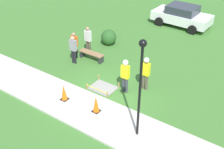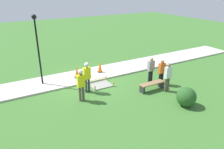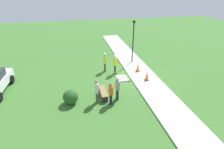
{
  "view_description": "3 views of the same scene",
  "coord_description": "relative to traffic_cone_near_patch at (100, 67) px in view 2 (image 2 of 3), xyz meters",
  "views": [
    {
      "loc": [
        6.66,
        -8.71,
        8.24
      ],
      "look_at": [
        -0.14,
        1.14,
        0.71
      ],
      "focal_mm": 45.0,
      "sensor_mm": 36.0,
      "label": 1
    },
    {
      "loc": [
        5.12,
        11.78,
        5.79
      ],
      "look_at": [
        -0.58,
        1.79,
        1.1
      ],
      "focal_mm": 35.0,
      "sensor_mm": 36.0,
      "label": 2
    },
    {
      "loc": [
        -13.26,
        4.43,
        7.14
      ],
      "look_at": [
        -0.82,
        1.69,
        0.7
      ],
      "focal_mm": 28.0,
      "sensor_mm": 36.0,
      "label": 3
    }
  ],
  "objects": [
    {
      "name": "bystander_in_white_shirt",
      "position": [
        -2.06,
        3.05,
        0.46
      ],
      "size": [
        0.4,
        0.22,
        1.7
      ],
      "color": "black",
      "rests_on": "ground_plane"
    },
    {
      "name": "bystander_in_gray_shirt",
      "position": [
        -2.13,
        4.49,
        0.5
      ],
      "size": [
        0.4,
        0.23,
        1.76
      ],
      "color": "brown",
      "rests_on": "ground_plane"
    },
    {
      "name": "park_bench",
      "position": [
        -1.46,
        3.95,
        -0.17
      ],
      "size": [
        1.61,
        0.44,
        0.48
      ],
      "color": "#2D2D33",
      "rests_on": "ground_plane"
    },
    {
      "name": "worker_supervisor",
      "position": [
        2.64,
        3.07,
        0.58
      ],
      "size": [
        0.4,
        0.26,
        1.8
      ],
      "color": "brown",
      "rests_on": "ground_plane"
    },
    {
      "name": "shrub_rounded_near",
      "position": [
        -1.82,
        6.24,
        0.01
      ],
      "size": [
        1.01,
        1.01,
        1.01
      ],
      "color": "#285623",
      "rests_on": "ground_plane"
    },
    {
      "name": "traffic_cone_near_patch",
      "position": [
        0.0,
        0.0,
        0.0
      ],
      "size": [
        0.34,
        0.34,
        0.81
      ],
      "color": "black",
      "rests_on": "sidewalk"
    },
    {
      "name": "traffic_cone_far_patch",
      "position": [
        1.78,
        0.16,
        0.01
      ],
      "size": [
        0.34,
        0.34,
        0.82
      ],
      "color": "black",
      "rests_on": "sidewalk"
    },
    {
      "name": "wet_concrete_patch",
      "position": [
        0.89,
        1.88,
        -0.46
      ],
      "size": [
        1.33,
        1.05,
        0.34
      ],
      "color": "gray",
      "rests_on": "ground_plane"
    },
    {
      "name": "bystander_in_orange_shirt",
      "position": [
        -2.45,
        3.6,
        0.42
      ],
      "size": [
        0.4,
        0.22,
        1.63
      ],
      "color": "black",
      "rests_on": "ground_plane"
    },
    {
      "name": "ground_plane",
      "position": [
        1.28,
        1.19,
        -0.5
      ],
      "size": [
        60.0,
        60.0,
        0.0
      ],
      "primitive_type": "plane",
      "color": "#3D702D"
    },
    {
      "name": "sidewalk",
      "position": [
        1.28,
        -0.0,
        -0.45
      ],
      "size": [
        28.0,
        2.38,
        0.1
      ],
      "color": "#BCB7AD",
      "rests_on": "ground_plane"
    },
    {
      "name": "lamppost_near",
      "position": [
        4.01,
        -0.03,
        2.33
      ],
      "size": [
        0.28,
        0.28,
        4.22
      ],
      "color": "black",
      "rests_on": "sidewalk"
    },
    {
      "name": "worker_assistant",
      "position": [
        1.95,
        2.27,
        0.6
      ],
      "size": [
        0.4,
        0.26,
        1.82
      ],
      "color": "#383D47",
      "rests_on": "ground_plane"
    }
  ]
}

